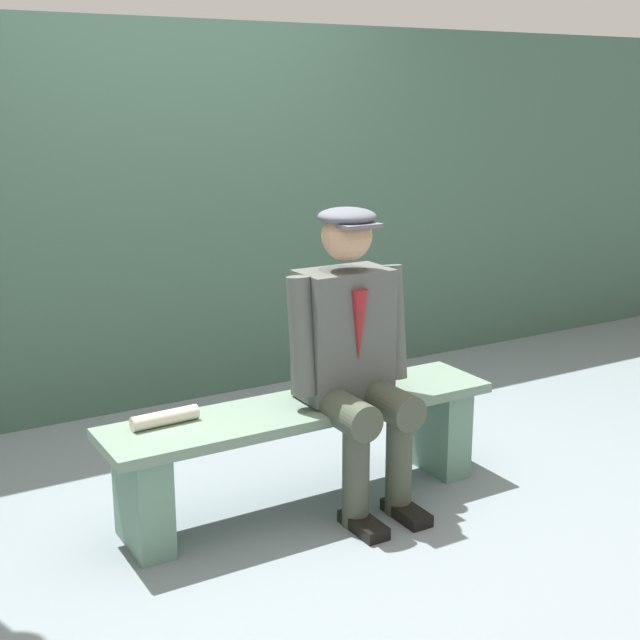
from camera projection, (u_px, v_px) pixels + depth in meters
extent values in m
plane|color=slate|center=(305.00, 503.00, 3.72)|extent=(30.00, 30.00, 0.00)
cube|color=slate|center=(304.00, 409.00, 3.61)|extent=(1.70, 0.38, 0.04)
cube|color=slate|center=(438.00, 427.00, 4.02)|extent=(0.14, 0.32, 0.41)
cube|color=slate|center=(143.00, 498.00, 3.32)|extent=(0.14, 0.32, 0.41)
cube|color=#4D514D|center=(344.00, 333.00, 3.63)|extent=(0.38, 0.23, 0.54)
cylinder|color=#1E2338|center=(344.00, 277.00, 3.57)|extent=(0.21, 0.21, 0.06)
cone|color=maroon|center=(359.00, 325.00, 3.52)|extent=(0.07, 0.07, 0.30)
sphere|color=tan|center=(347.00, 236.00, 3.51)|extent=(0.21, 0.21, 0.21)
ellipsoid|color=#52555E|center=(347.00, 216.00, 3.49)|extent=(0.24, 0.24, 0.07)
cube|color=#52555E|center=(360.00, 226.00, 3.42)|extent=(0.17, 0.09, 0.02)
cylinder|color=#404738|center=(381.00, 399.00, 3.64)|extent=(0.15, 0.43, 0.15)
cylinder|color=#404738|center=(399.00, 461.00, 3.59)|extent=(0.11, 0.11, 0.46)
cube|color=black|center=(406.00, 512.00, 3.59)|extent=(0.10, 0.24, 0.05)
cylinder|color=#4D514D|center=(393.00, 322.00, 3.70)|extent=(0.12, 0.18, 0.49)
cylinder|color=#404738|center=(339.00, 408.00, 3.54)|extent=(0.15, 0.43, 0.15)
cylinder|color=#404738|center=(356.00, 472.00, 3.48)|extent=(0.11, 0.11, 0.46)
cube|color=black|center=(363.00, 525.00, 3.48)|extent=(0.10, 0.24, 0.05)
cylinder|color=#4D514D|center=(302.00, 336.00, 3.48)|extent=(0.11, 0.15, 0.49)
cylinder|color=beige|center=(165.00, 418.00, 3.38)|extent=(0.27, 0.07, 0.06)
cube|color=#3D5B4A|center=(162.00, 217.00, 4.78)|extent=(12.00, 0.24, 2.07)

